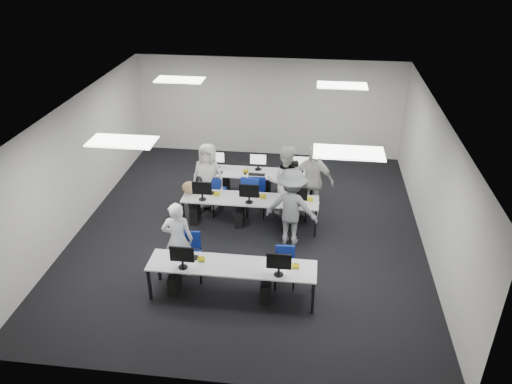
# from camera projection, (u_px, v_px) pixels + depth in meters

# --- Properties ---
(room) EXTENTS (9.00, 9.02, 3.00)m
(room) POSITION_uv_depth(u_px,v_px,m) (249.00, 173.00, 11.14)
(room) COLOR black
(room) RESTS_ON ground
(ceiling_panels) EXTENTS (5.20, 4.60, 0.02)m
(ceiling_panels) POSITION_uv_depth(u_px,v_px,m) (248.00, 109.00, 10.43)
(ceiling_panels) COLOR white
(ceiling_panels) RESTS_ON room
(desk_front) EXTENTS (3.20, 0.70, 0.73)m
(desk_front) POSITION_uv_depth(u_px,v_px,m) (232.00, 267.00, 9.43)
(desk_front) COLOR silver
(desk_front) RESTS_ON ground
(desk_mid) EXTENTS (3.20, 0.70, 0.73)m
(desk_mid) POSITION_uv_depth(u_px,v_px,m) (250.00, 200.00, 11.70)
(desk_mid) COLOR silver
(desk_mid) RESTS_ON ground
(desk_back) EXTENTS (3.20, 0.70, 0.73)m
(desk_back) POSITION_uv_depth(u_px,v_px,m) (257.00, 174.00, 12.92)
(desk_back) COLOR silver
(desk_back) RESTS_ON ground
(equipment_front) EXTENTS (2.51, 0.41, 1.19)m
(equipment_front) POSITION_uv_depth(u_px,v_px,m) (222.00, 281.00, 9.59)
(equipment_front) COLOR #0D3DB3
(equipment_front) RESTS_ON desk_front
(equipment_mid) EXTENTS (2.91, 0.41, 1.19)m
(equipment_mid) POSITION_uv_depth(u_px,v_px,m) (242.00, 212.00, 11.86)
(equipment_mid) COLOR white
(equipment_mid) RESTS_ON desk_mid
(equipment_back) EXTENTS (2.91, 0.41, 1.19)m
(equipment_back) POSITION_uv_depth(u_px,v_px,m) (265.00, 185.00, 13.07)
(equipment_back) COLOR white
(equipment_back) RESTS_ON desk_back
(chair_0) EXTENTS (0.55, 0.59, 0.96)m
(chair_0) POSITION_uv_depth(u_px,v_px,m) (190.00, 264.00, 10.14)
(chair_0) COLOR navy
(chair_0) RESTS_ON ground
(chair_1) EXTENTS (0.43, 0.46, 0.82)m
(chair_1) POSITION_uv_depth(u_px,v_px,m) (284.00, 274.00, 9.94)
(chair_1) COLOR navy
(chair_1) RESTS_ON ground
(chair_2) EXTENTS (0.54, 0.57, 0.86)m
(chair_2) POSITION_uv_depth(u_px,v_px,m) (211.00, 202.00, 12.46)
(chair_2) COLOR navy
(chair_2) RESTS_ON ground
(chair_3) EXTENTS (0.47, 0.51, 0.93)m
(chair_3) POSITION_uv_depth(u_px,v_px,m) (256.00, 203.00, 12.36)
(chair_3) COLOR navy
(chair_3) RESTS_ON ground
(chair_4) EXTENTS (0.48, 0.52, 0.97)m
(chair_4) POSITION_uv_depth(u_px,v_px,m) (297.00, 205.00, 12.25)
(chair_4) COLOR navy
(chair_4) RESTS_ON ground
(chair_5) EXTENTS (0.48, 0.51, 0.85)m
(chair_5) POSITION_uv_depth(u_px,v_px,m) (217.00, 196.00, 12.75)
(chair_5) COLOR navy
(chair_5) RESTS_ON ground
(chair_6) EXTENTS (0.57, 0.61, 0.99)m
(chair_6) POSITION_uv_depth(u_px,v_px,m) (253.00, 199.00, 12.53)
(chair_6) COLOR navy
(chair_6) RESTS_ON ground
(chair_7) EXTENTS (0.43, 0.47, 0.87)m
(chair_7) POSITION_uv_depth(u_px,v_px,m) (298.00, 199.00, 12.60)
(chair_7) COLOR navy
(chair_7) RESTS_ON ground
(handbag) EXTENTS (0.42, 0.31, 0.32)m
(handbag) POSITION_uv_depth(u_px,v_px,m) (190.00, 187.00, 11.83)
(handbag) COLOR tan
(handbag) RESTS_ON desk_mid
(student_0) EXTENTS (0.67, 0.48, 1.69)m
(student_0) POSITION_uv_depth(u_px,v_px,m) (178.00, 240.00, 9.95)
(student_0) COLOR beige
(student_0) RESTS_ON ground
(student_1) EXTENTS (0.91, 0.71, 1.83)m
(student_1) POSITION_uv_depth(u_px,v_px,m) (285.00, 181.00, 12.05)
(student_1) COLOR beige
(student_1) RESTS_ON ground
(student_2) EXTENTS (0.92, 0.69, 1.71)m
(student_2) POSITION_uv_depth(u_px,v_px,m) (208.00, 176.00, 12.44)
(student_2) COLOR beige
(student_2) RESTS_ON ground
(student_3) EXTENTS (1.13, 0.63, 1.83)m
(student_3) POSITION_uv_depth(u_px,v_px,m) (312.00, 181.00, 12.08)
(student_3) COLOR beige
(student_3) RESTS_ON ground
(photographer) EXTENTS (1.28, 0.88, 1.82)m
(photographer) POSITION_uv_depth(u_px,v_px,m) (291.00, 207.00, 10.96)
(photographer) COLOR slate
(photographer) RESTS_ON ground
(dslr_camera) EXTENTS (0.17, 0.20, 0.10)m
(dslr_camera) POSITION_uv_depth(u_px,v_px,m) (295.00, 164.00, 10.65)
(dslr_camera) COLOR black
(dslr_camera) RESTS_ON photographer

